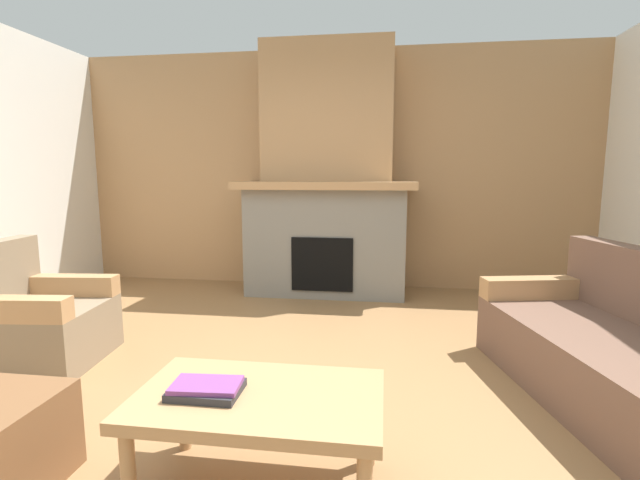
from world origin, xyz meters
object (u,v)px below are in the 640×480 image
Objects in this scene: armchair at (36,321)px; coffee_table at (259,406)px; couch at (624,355)px; fireplace at (327,187)px.

coffee_table is at bearing -29.28° from armchair.
couch is at bearing 28.58° from coffee_table.
coffee_table is at bearing -87.50° from fireplace.
coffee_table is (1.90, -1.06, 0.08)m from armchair.
couch and armchair have the same top height.
couch is at bearing -0.80° from armchair.
armchair is 2.18m from coffee_table.
fireplace is 1.39× the size of couch.
fireplace is at bearing 51.90° from armchair.
armchair reaches higher than coffee_table.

